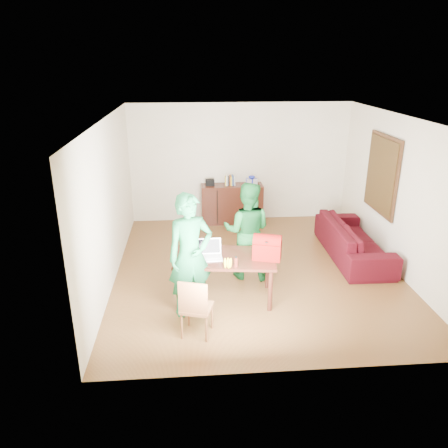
{
  "coord_description": "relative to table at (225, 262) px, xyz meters",
  "views": [
    {
      "loc": [
        -1.15,
        -7.04,
        3.59
      ],
      "look_at": [
        -0.64,
        -0.73,
        1.19
      ],
      "focal_mm": 35.0,
      "sensor_mm": 36.0,
      "label": 1
    }
  ],
  "objects": [
    {
      "name": "chair",
      "position": [
        -0.47,
        -0.95,
        -0.38
      ],
      "size": [
        0.49,
        0.48,
        0.88
      ],
      "rotation": [
        0.0,
        0.0,
        -0.29
      ],
      "color": "brown",
      "rests_on": "ground"
    },
    {
      "name": "red_bag",
      "position": [
        0.63,
        -0.12,
        0.24
      ],
      "size": [
        0.47,
        0.35,
        0.31
      ],
      "primitive_type": "cube",
      "rotation": [
        0.0,
        0.0,
        -0.29
      ],
      "color": "maroon",
      "rests_on": "table"
    },
    {
      "name": "person_near",
      "position": [
        -0.53,
        -0.37,
        0.3
      ],
      "size": [
        0.79,
        0.65,
        1.86
      ],
      "primitive_type": "imported",
      "rotation": [
        0.0,
        0.0,
        0.35
      ],
      "color": "#166637",
      "rests_on": "ground"
    },
    {
      "name": "laptop",
      "position": [
        -0.23,
        -0.05,
        0.13
      ],
      "size": [
        0.38,
        0.27,
        0.26
      ],
      "rotation": [
        0.0,
        0.0,
        0.02
      ],
      "color": "white",
      "rests_on": "table"
    },
    {
      "name": "table",
      "position": [
        0.0,
        0.0,
        0.0
      ],
      "size": [
        1.63,
        1.04,
        0.72
      ],
      "rotation": [
        0.0,
        0.0,
        -0.12
      ],
      "color": "black",
      "rests_on": "ground"
    },
    {
      "name": "bottle",
      "position": [
        0.13,
        -0.36,
        0.17
      ],
      "size": [
        0.06,
        0.06,
        0.16
      ],
      "primitive_type": "cylinder",
      "rotation": [
        0.0,
        0.0,
        0.16
      ],
      "color": "#531C13",
      "rests_on": "table"
    },
    {
      "name": "room",
      "position": [
        0.65,
        1.06,
        0.67
      ],
      "size": [
        5.2,
        5.7,
        2.9
      ],
      "color": "#462711",
      "rests_on": "ground"
    },
    {
      "name": "sofa",
      "position": [
        2.59,
        1.38,
        -0.3
      ],
      "size": [
        0.94,
        2.32,
        0.67
      ],
      "primitive_type": "imported",
      "rotation": [
        0.0,
        0.0,
        1.55
      ],
      "color": "#37070A",
      "rests_on": "ground"
    },
    {
      "name": "bananas",
      "position": [
        0.01,
        -0.39,
        0.12
      ],
      "size": [
        0.18,
        0.13,
        0.06
      ],
      "primitive_type": null,
      "rotation": [
        0.0,
        0.0,
        -0.22
      ],
      "color": "yellow",
      "rests_on": "table"
    },
    {
      "name": "person_far",
      "position": [
        0.44,
        0.73,
        0.21
      ],
      "size": [
        0.95,
        0.82,
        1.7
      ],
      "primitive_type": "imported",
      "rotation": [
        0.0,
        0.0,
        2.91
      ],
      "color": "#135723",
      "rests_on": "ground"
    }
  ]
}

